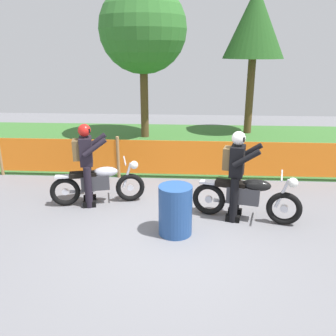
{
  "coord_description": "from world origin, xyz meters",
  "views": [
    {
      "loc": [
        0.26,
        -5.36,
        3.07
      ],
      "look_at": [
        -0.15,
        1.07,
        0.9
      ],
      "focal_mm": 37.89,
      "sensor_mm": 36.0,
      "label": 1
    }
  ],
  "objects": [
    {
      "name": "rider_lead",
      "position": [
        -1.81,
        1.3,
        0.95
      ],
      "size": [
        0.75,
        0.64,
        1.69
      ],
      "rotation": [
        0.0,
        0.0,
        0.24
      ],
      "color": "black",
      "rests_on": "ground"
    },
    {
      "name": "tree_near_left",
      "position": [
        2.45,
        8.19,
        3.91
      ],
      "size": [
        2.18,
        2.18,
        5.17
      ],
      "color": "brown",
      "rests_on": "ground"
    },
    {
      "name": "ground",
      "position": [
        0.0,
        0.0,
        -0.01
      ],
      "size": [
        24.0,
        24.0,
        0.02
      ],
      "primitive_type": "cube",
      "color": "slate"
    },
    {
      "name": "tree_leftmost",
      "position": [
        -1.39,
        7.3,
        3.69
      ],
      "size": [
        2.96,
        2.96,
        5.19
      ],
      "color": "brown",
      "rests_on": "ground"
    },
    {
      "name": "oil_drum",
      "position": [
        0.03,
        0.17,
        0.44
      ],
      "size": [
        0.58,
        0.58,
        0.88
      ],
      "primitive_type": "cylinder",
      "color": "navy",
      "rests_on": "ground"
    },
    {
      "name": "grass_verge",
      "position": [
        0.0,
        6.24,
        0.01
      ],
      "size": [
        24.0,
        6.62,
        0.01
      ],
      "primitive_type": "cube",
      "color": "#386B2D",
      "rests_on": "ground"
    },
    {
      "name": "motorcycle_lead",
      "position": [
        -1.61,
        1.35,
        0.44
      ],
      "size": [
        1.9,
        0.7,
        0.92
      ],
      "rotation": [
        0.0,
        0.0,
        0.24
      ],
      "color": "black",
      "rests_on": "ground"
    },
    {
      "name": "motorcycle_trailing",
      "position": [
        1.33,
        0.79,
        0.47
      ],
      "size": [
        1.99,
        0.76,
        0.96
      ],
      "rotation": [
        0.0,
        0.0,
        -0.25
      ],
      "color": "black",
      "rests_on": "ground"
    },
    {
      "name": "rider_trailing",
      "position": [
        1.12,
        0.84,
        0.95
      ],
      "size": [
        0.75,
        0.64,
        1.69
      ],
      "rotation": [
        0.0,
        0.0,
        -0.25
      ],
      "color": "black",
      "rests_on": "ground"
    },
    {
      "name": "barrier_fence",
      "position": [
        0.0,
        2.94,
        0.54
      ],
      "size": [
        9.13,
        0.08,
        1.05
      ],
      "color": "#997547",
      "rests_on": "ground"
    }
  ]
}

